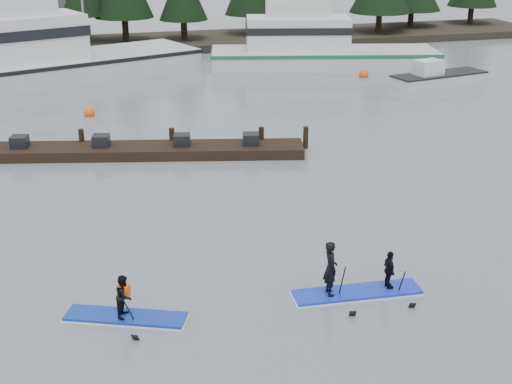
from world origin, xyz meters
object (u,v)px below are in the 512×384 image
object	(u,v)px
fishing_boat_large	(41,69)
paddleboard_solo	(125,306)
floating_dock	(148,151)
fishing_boat_medium	(317,57)
paddleboard_duo	(354,279)

from	to	relation	value
fishing_boat_large	paddleboard_solo	world-z (taller)	fishing_boat_large
fishing_boat_large	paddleboard_solo	size ratio (longest dim) A/B	6.22
floating_dock	fishing_boat_large	bearing A→B (deg)	118.24
fishing_boat_medium	paddleboard_solo	xyz separation A→B (m)	(-16.33, -30.06, -0.26)
fishing_boat_medium	floating_dock	bearing A→B (deg)	-116.44
fishing_boat_medium	paddleboard_duo	world-z (taller)	fishing_boat_medium
paddleboard_solo	paddleboard_duo	xyz separation A→B (m)	(6.20, -0.42, 0.12)
fishing_boat_large	fishing_boat_medium	bearing A→B (deg)	-20.55
paddleboard_solo	paddleboard_duo	size ratio (longest dim) A/B	0.89
fishing_boat_medium	paddleboard_solo	distance (m)	34.21
floating_dock	paddleboard_duo	distance (m)	14.40
fishing_boat_medium	floating_dock	xyz separation A→B (m)	(-13.96, -16.61, -0.43)
paddleboard_solo	paddleboard_duo	world-z (taller)	paddleboard_duo
paddleboard_solo	paddleboard_duo	distance (m)	6.22
paddleboard_duo	floating_dock	bearing A→B (deg)	109.57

